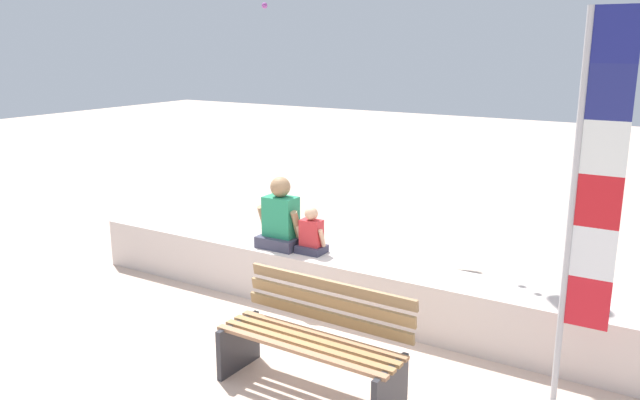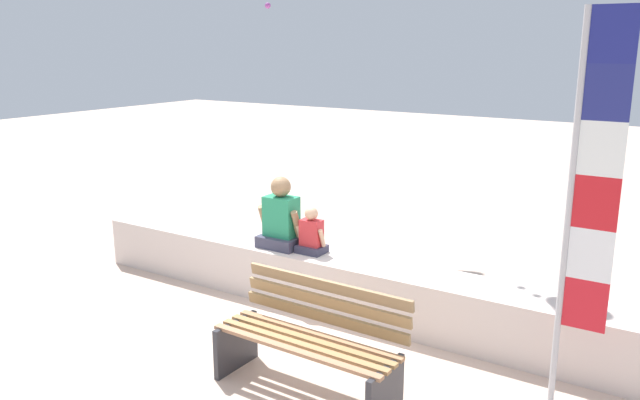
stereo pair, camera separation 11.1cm
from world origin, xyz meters
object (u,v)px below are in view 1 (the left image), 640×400
at_px(person_child, 311,235).
at_px(flag_banner, 589,193).
at_px(person_adult, 281,220).
at_px(park_bench, 314,342).

distance_m(person_child, flag_banner, 3.06).
bearing_deg(person_adult, person_child, 0.05).
bearing_deg(park_bench, flag_banner, 24.03).
bearing_deg(person_child, person_adult, -179.95).
xyz_separation_m(person_adult, flag_banner, (3.23, -0.68, 0.84)).
relative_size(park_bench, person_adult, 2.02).
distance_m(park_bench, flag_banner, 2.42).
distance_m(park_bench, person_adult, 2.10).
relative_size(park_bench, person_child, 3.15).
height_order(park_bench, person_adult, person_adult).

